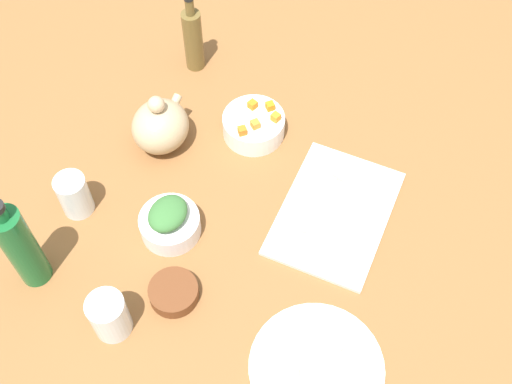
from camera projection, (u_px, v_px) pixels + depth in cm
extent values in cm
cube|color=brown|center=(256.00, 208.00, 142.50)|extent=(190.00, 190.00, 3.00)
cube|color=silver|center=(335.00, 213.00, 139.50)|extent=(33.18, 24.68, 1.00)
cylinder|color=white|center=(316.00, 367.00, 120.71)|extent=(25.46, 25.46, 1.20)
cylinder|color=white|center=(170.00, 225.00, 135.53)|extent=(12.75, 12.75, 5.03)
cylinder|color=white|center=(254.00, 125.00, 150.05)|extent=(14.41, 14.41, 5.39)
cylinder|color=brown|center=(174.00, 292.00, 128.01)|extent=(9.95, 9.95, 3.21)
ellipsoid|color=tan|center=(160.00, 126.00, 145.76)|extent=(13.66, 12.61, 11.81)
sphere|color=tan|center=(156.00, 105.00, 139.56)|extent=(3.83, 3.83, 3.83)
cylinder|color=tan|center=(174.00, 105.00, 147.34)|extent=(5.38, 2.00, 3.93)
cylinder|color=#19602D|center=(21.00, 248.00, 122.81)|extent=(6.19, 6.19, 22.14)
cylinder|color=brown|center=(193.00, 41.00, 157.49)|extent=(4.73, 4.73, 16.63)
cylinder|color=brown|center=(190.00, 7.00, 148.75)|extent=(2.13, 2.13, 4.32)
cylinder|color=white|center=(74.00, 195.00, 136.59)|extent=(6.71, 6.71, 10.14)
cylinder|color=white|center=(109.00, 316.00, 121.51)|extent=(7.37, 7.37, 10.34)
cube|color=orange|center=(255.00, 124.00, 145.63)|extent=(2.50, 2.50, 1.80)
cube|color=orange|center=(270.00, 106.00, 148.60)|extent=(2.53, 2.53, 1.80)
cube|color=orange|center=(253.00, 105.00, 148.83)|extent=(2.22, 2.22, 1.80)
cube|color=orange|center=(276.00, 117.00, 146.77)|extent=(2.16, 2.16, 1.80)
cube|color=orange|center=(242.00, 131.00, 144.60)|extent=(2.55, 2.55, 1.80)
ellipsoid|color=#396E35|center=(168.00, 213.00, 131.79)|extent=(9.45, 7.76, 3.93)
cube|color=white|center=(315.00, 354.00, 120.37)|extent=(2.98, 2.98, 2.20)
cube|color=white|center=(345.00, 369.00, 118.80)|extent=(3.10, 3.10, 2.20)
cube|color=#FAEDCC|center=(335.00, 349.00, 120.89)|extent=(2.83, 2.83, 2.20)
cube|color=white|center=(293.00, 372.00, 118.47)|extent=(2.93, 2.93, 2.20)
pyramid|color=beige|center=(312.00, 204.00, 138.93)|extent=(6.33, 6.33, 2.09)
pyramid|color=beige|center=(335.00, 184.00, 141.34)|extent=(7.79, 7.65, 2.90)
pyramid|color=beige|center=(349.00, 208.00, 138.36)|extent=(5.71, 5.93, 2.14)
pyramid|color=beige|center=(368.00, 195.00, 140.18)|extent=(6.43, 6.17, 2.20)
pyramid|color=beige|center=(300.00, 236.00, 134.16)|extent=(6.66, 6.67, 2.79)
pyramid|color=beige|center=(322.00, 249.00, 132.54)|extent=(5.84, 5.80, 2.63)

